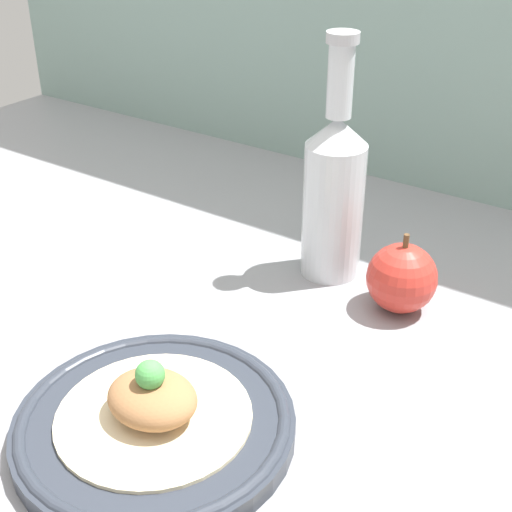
{
  "coord_description": "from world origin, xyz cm",
  "views": [
    {
      "loc": [
        36.55,
        -48.87,
        46.69
      ],
      "look_at": [
        0.53,
        3.75,
        10.47
      ],
      "focal_mm": 50.0,
      "sensor_mm": 36.0,
      "label": 1
    }
  ],
  "objects_px": {
    "plate": "(155,423)",
    "cider_bottle": "(333,190)",
    "apple": "(402,278)",
    "plated_food": "(153,403)"
  },
  "relations": [
    {
      "from": "plate",
      "to": "cider_bottle",
      "type": "distance_m",
      "value": 0.36
    },
    {
      "from": "plate",
      "to": "cider_bottle",
      "type": "xyz_separation_m",
      "value": [
        -0.01,
        0.35,
        0.1
      ]
    },
    {
      "from": "apple",
      "to": "plated_food",
      "type": "bearing_deg",
      "value": -106.95
    },
    {
      "from": "plated_food",
      "to": "cider_bottle",
      "type": "relative_size",
      "value": 0.6
    },
    {
      "from": "plated_food",
      "to": "cider_bottle",
      "type": "distance_m",
      "value": 0.36
    },
    {
      "from": "cider_bottle",
      "to": "apple",
      "type": "xyz_separation_m",
      "value": [
        0.11,
        -0.03,
        -0.07
      ]
    },
    {
      "from": "plated_food",
      "to": "apple",
      "type": "distance_m",
      "value": 0.33
    },
    {
      "from": "plated_food",
      "to": "apple",
      "type": "relative_size",
      "value": 1.84
    },
    {
      "from": "plated_food",
      "to": "cider_bottle",
      "type": "bearing_deg",
      "value": 92.2
    },
    {
      "from": "cider_bottle",
      "to": "apple",
      "type": "bearing_deg",
      "value": -14.73
    }
  ]
}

